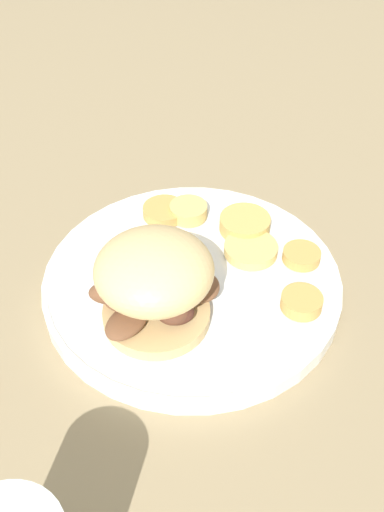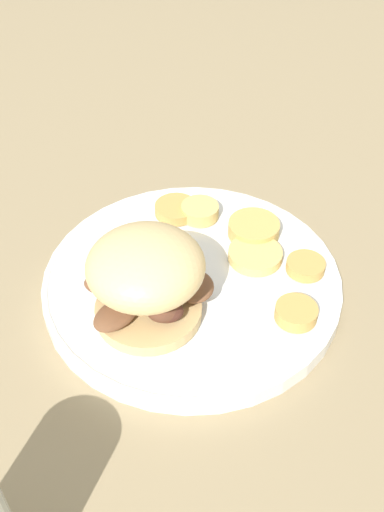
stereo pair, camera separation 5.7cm
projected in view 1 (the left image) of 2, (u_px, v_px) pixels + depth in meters
The scene contains 9 objects.
ground_plane at pixel (192, 288), 0.60m from camera, with size 4.00×4.00×0.00m, color #937F5B.
dinner_plate at pixel (192, 281), 0.59m from camera, with size 0.29×0.29×0.02m.
sandwich at pixel (154, 282), 0.51m from camera, with size 0.10×0.12×0.09m.
potato_round_0 at pixel (252, 251), 0.61m from camera, with size 0.05×0.05×0.01m, color #DBB766.
potato_round_1 at pixel (302, 255), 0.60m from camera, with size 0.04×0.04×0.01m, color tan.
potato_round_2 at pixel (164, 211), 0.65m from camera, with size 0.05×0.05×0.01m, color tan.
potato_round_3 at pixel (302, 302), 0.55m from camera, with size 0.04×0.04×0.01m, color tan.
potato_round_4 at pixel (188, 211), 0.65m from camera, with size 0.04×0.04×0.01m, color #DBB766.
potato_round_5 at pixel (245, 224), 0.63m from camera, with size 0.05×0.05×0.02m, color tan.
Camera 1 is at (0.37, -0.20, 0.43)m, focal length 42.00 mm.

